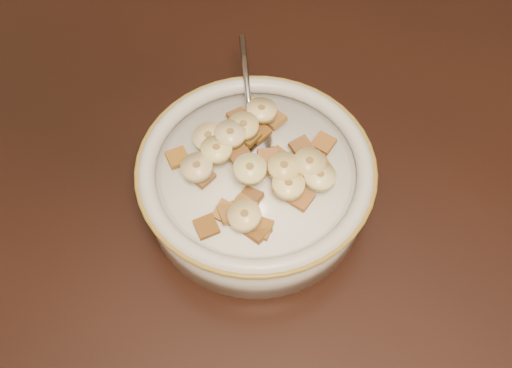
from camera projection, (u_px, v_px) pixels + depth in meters
The scene contains 46 objects.
table at pixel (466, 261), 0.60m from camera, with size 1.40×0.90×0.04m, color black.
chair at pixel (446, 65), 1.15m from camera, with size 0.39×0.39×0.88m, color black.
cereal_bowl at pixel (256, 185), 0.60m from camera, with size 0.23×0.23×0.06m, color silver.
milk at pixel (256, 171), 0.57m from camera, with size 0.19×0.19×0.00m, color silver.
spoon at pixel (253, 139), 0.59m from camera, with size 0.04×0.06×0.01m, color #B0B1B5.
cereal_square_0 at pixel (301, 198), 0.54m from camera, with size 0.02×0.02×0.01m, color brown.
cereal_square_1 at pixel (244, 207), 0.54m from camera, with size 0.02×0.02×0.01m, color #9D6C23.
cereal_square_2 at pixel (248, 136), 0.57m from camera, with size 0.02×0.02×0.01m, color brown.
cereal_square_3 at pixel (274, 119), 0.60m from camera, with size 0.02×0.02×0.01m, color olive.
cereal_square_4 at pixel (320, 170), 0.56m from camera, with size 0.02×0.02×0.01m, color brown.
cereal_square_5 at pixel (250, 198), 0.54m from camera, with size 0.02×0.02×0.01m, color brown.
cereal_square_6 at pixel (239, 117), 0.60m from camera, with size 0.02×0.02×0.01m, color brown.
cereal_square_7 at pixel (227, 133), 0.58m from camera, with size 0.02×0.02×0.01m, color brown.
cereal_square_8 at pixel (242, 159), 0.55m from camera, with size 0.02×0.02×0.01m, color brown.
cereal_square_9 at pixel (258, 231), 0.53m from camera, with size 0.02×0.02×0.01m, color #975A25.
cereal_square_10 at pixel (258, 132), 0.58m from camera, with size 0.02×0.02×0.01m, color brown.
cereal_square_11 at pixel (268, 158), 0.55m from camera, with size 0.02×0.02×0.01m, color brown.
cereal_square_12 at pixel (206, 227), 0.53m from camera, with size 0.02×0.02×0.01m, color brown.
cereal_square_13 at pixel (257, 106), 0.61m from camera, with size 0.02×0.02×0.01m, color olive.
cereal_square_14 at pixel (324, 143), 0.58m from camera, with size 0.02×0.02×0.01m, color #8C5417.
cereal_square_15 at pixel (239, 127), 0.59m from camera, with size 0.02×0.02×0.01m, color #633210.
cereal_square_16 at pixel (278, 158), 0.56m from camera, with size 0.02×0.02×0.01m, color brown.
cereal_square_17 at pixel (234, 133), 0.58m from camera, with size 0.02×0.02×0.01m, color olive.
cereal_square_18 at pixel (230, 213), 0.53m from camera, with size 0.02×0.02×0.01m, color olive.
cereal_square_19 at pixel (271, 159), 0.55m from camera, with size 0.02×0.02×0.01m, color brown.
cereal_square_20 at pixel (202, 176), 0.56m from camera, with size 0.02×0.02×0.01m, color brown.
cereal_square_21 at pixel (293, 175), 0.55m from camera, with size 0.02×0.02×0.01m, color brown.
cereal_square_22 at pixel (270, 162), 0.55m from camera, with size 0.02×0.02×0.01m, color brown.
cereal_square_23 at pixel (235, 149), 0.57m from camera, with size 0.02×0.02×0.01m, color brown.
cereal_square_24 at pixel (320, 167), 0.57m from camera, with size 0.02×0.02×0.01m, color brown.
cereal_square_25 at pixel (178, 158), 0.57m from camera, with size 0.02×0.02×0.01m, color #875B15.
cereal_square_26 at pixel (261, 228), 0.53m from camera, with size 0.02×0.02×0.01m, color #8E5F24.
cereal_square_27 at pixel (302, 147), 0.57m from camera, with size 0.02×0.02×0.01m, color brown.
cereal_square_28 at pixel (226, 212), 0.54m from camera, with size 0.02×0.02×0.01m, color olive.
banana_slice_0 at pixel (208, 137), 0.57m from camera, with size 0.03×0.03×0.01m, color #FFE39E.
banana_slice_1 at pixel (197, 167), 0.55m from camera, with size 0.03×0.03×0.01m, color tan.
banana_slice_2 at pixel (320, 176), 0.54m from camera, with size 0.03×0.03×0.01m, color #EFDF8A.
banana_slice_3 at pixel (288, 185), 0.54m from camera, with size 0.03×0.03×0.01m, color #FFE997.
banana_slice_4 at pixel (230, 134), 0.56m from camera, with size 0.03×0.03×0.01m, color #D2C288.
banana_slice_5 at pixel (261, 110), 0.58m from camera, with size 0.03×0.03×0.01m, color #F5D180.
banana_slice_6 at pixel (217, 150), 0.56m from camera, with size 0.03×0.03×0.01m, color #F3E57A.
banana_slice_7 at pixel (243, 126), 0.57m from camera, with size 0.03×0.03×0.01m, color #DDC880.
banana_slice_8 at pixel (309, 163), 0.54m from camera, with size 0.03×0.03×0.01m, color #D0BC6B.
banana_slice_9 at pixel (284, 167), 0.54m from camera, with size 0.03×0.03×0.01m, color #CEC367.
banana_slice_10 at pixel (245, 216), 0.52m from camera, with size 0.03×0.03×0.01m, color #FCD47F.
banana_slice_11 at pixel (250, 169), 0.53m from camera, with size 0.03×0.03×0.01m, color #E2D47A.
Camera 1 is at (-0.05, -0.33, 1.28)m, focal length 40.00 mm.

